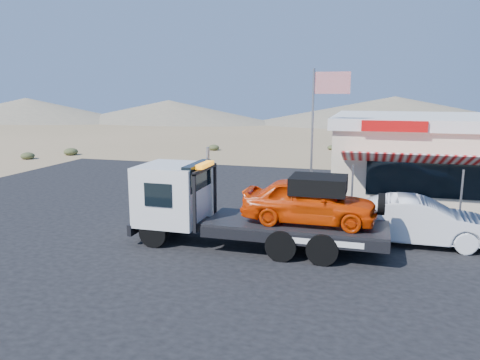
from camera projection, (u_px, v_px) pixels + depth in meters
The scene contains 8 objects.
ground at pixel (168, 229), 17.50m from camera, with size 120.00×120.00×0.00m, color olive.
asphalt_lot at pixel (241, 213), 19.79m from camera, with size 32.00×24.00×0.02m, color black.
tow_truck at pixel (251, 203), 15.30m from camera, with size 8.20×2.43×2.74m.
white_sedan at pixel (419, 221), 15.67m from camera, with size 1.66×4.77×1.57m, color silver.
jerky_store at pixel (443, 155), 22.75m from camera, with size 10.40×9.97×3.90m.
flagpole at pixel (318, 123), 19.70m from camera, with size 1.55×0.10×6.00m.
desert_scrub at pixel (20, 168), 29.68m from camera, with size 28.49×33.67×0.60m.
distant_hills at pixel (260, 111), 71.83m from camera, with size 126.00×48.00×4.20m.
Camera 1 is at (7.22, -15.44, 5.13)m, focal length 35.00 mm.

